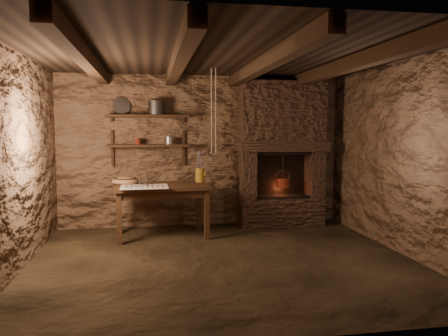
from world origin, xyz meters
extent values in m
plane|color=black|center=(0.00, 0.00, 0.00)|extent=(4.50, 4.50, 0.00)
cube|color=#4D3424|center=(0.00, 2.00, 1.20)|extent=(4.50, 0.04, 2.40)
cube|color=#4D3424|center=(0.00, -2.00, 1.20)|extent=(4.50, 0.04, 2.40)
cube|color=#4D3424|center=(-2.25, 0.00, 1.20)|extent=(0.04, 4.00, 2.40)
cube|color=#4D3424|center=(2.25, 0.00, 1.20)|extent=(0.04, 4.00, 2.40)
cube|color=black|center=(0.00, 0.00, 2.40)|extent=(4.50, 4.00, 0.04)
cube|color=black|center=(-1.50, 0.00, 2.31)|extent=(0.14, 3.95, 0.16)
cube|color=black|center=(-0.50, 0.00, 2.31)|extent=(0.14, 3.95, 0.16)
cube|color=black|center=(0.50, 0.00, 2.31)|extent=(0.14, 3.95, 0.16)
cube|color=black|center=(1.50, 0.00, 2.31)|extent=(0.14, 3.95, 0.16)
cube|color=black|center=(-0.85, 1.84, 1.30)|extent=(1.25, 0.30, 0.04)
cube|color=black|center=(-0.85, 1.84, 1.75)|extent=(1.25, 0.30, 0.04)
cube|color=#3B271D|center=(1.25, 1.77, 0.23)|extent=(1.35, 0.45, 0.45)
cube|color=#3B271D|center=(0.69, 1.77, 0.82)|extent=(0.23, 0.45, 0.75)
cube|color=#3B271D|center=(1.81, 1.77, 0.82)|extent=(0.23, 0.45, 0.75)
cube|color=#3B271D|center=(1.25, 1.74, 1.28)|extent=(1.43, 0.51, 0.16)
cube|color=#3B271D|center=(1.25, 1.77, 1.83)|extent=(1.35, 0.45, 0.94)
cube|color=black|center=(1.25, 1.96, 0.82)|extent=(0.90, 0.06, 0.75)
cube|color=black|center=(-0.67, 1.29, 0.73)|extent=(1.38, 0.85, 0.06)
cube|color=black|center=(-0.67, 1.29, 0.65)|extent=(1.26, 0.73, 0.10)
cube|color=white|center=(-0.91, 1.05, 0.77)|extent=(0.65, 0.53, 0.01)
cylinder|color=olive|center=(-0.09, 1.49, 0.86)|extent=(0.17, 0.17, 0.21)
torus|color=olive|center=(-0.02, 1.49, 0.88)|extent=(0.02, 0.11, 0.11)
ellipsoid|color=#8E613D|center=(-1.19, 1.40, 0.81)|extent=(0.50, 0.50, 0.13)
cylinder|color=#2C2927|center=(-0.72, 1.84, 1.87)|extent=(0.34, 0.34, 0.19)
cylinder|color=#989793|center=(-1.25, 1.94, 1.91)|extent=(0.30, 0.18, 0.27)
cylinder|color=maroon|center=(-1.01, 1.84, 1.37)|extent=(0.10, 0.10, 0.09)
cylinder|color=maroon|center=(1.27, 1.72, 0.69)|extent=(0.23, 0.23, 0.15)
torus|color=#2C2927|center=(1.27, 1.72, 0.78)|extent=(0.24, 0.01, 0.24)
cylinder|color=#2C2927|center=(1.27, 1.72, 0.94)|extent=(0.01, 0.01, 0.44)
camera|label=1|loc=(-0.83, -4.98, 1.56)|focal=35.00mm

